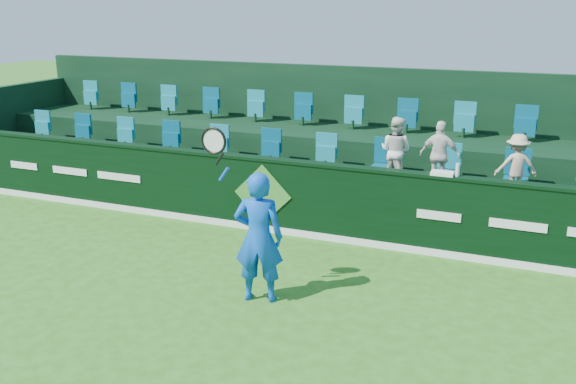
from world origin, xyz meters
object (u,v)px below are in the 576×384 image
at_px(spectator_right, 516,166).
at_px(towel, 442,173).
at_px(drinks_bottle, 458,170).
at_px(spectator_left, 396,151).
at_px(tennis_player, 258,236).
at_px(spectator_middle, 440,155).

bearing_deg(spectator_right, towel, 29.68).
height_order(towel, drinks_bottle, drinks_bottle).
xyz_separation_m(spectator_left, towel, (1.02, -1.12, -0.04)).
bearing_deg(drinks_bottle, spectator_left, 138.18).
height_order(tennis_player, towel, tennis_player).
distance_m(tennis_player, spectator_left, 3.91).
xyz_separation_m(spectator_middle, drinks_bottle, (0.46, -1.12, 0.05)).
relative_size(spectator_middle, spectator_right, 1.12).
bearing_deg(spectator_right, spectator_left, -17.29).
bearing_deg(towel, spectator_right, 46.96).
distance_m(spectator_right, drinks_bottle, 1.39).
bearing_deg(spectator_right, spectator_middle, -17.29).
bearing_deg(spectator_right, drinks_bottle, 36.64).
bearing_deg(spectator_left, tennis_player, 91.57).
distance_m(tennis_player, towel, 3.34).
height_order(spectator_left, spectator_right, spectator_left).
distance_m(spectator_middle, towel, 1.14).
bearing_deg(tennis_player, spectator_middle, 64.79).
xyz_separation_m(spectator_right, towel, (-1.05, -1.12, 0.04)).
relative_size(tennis_player, towel, 7.06).
bearing_deg(towel, tennis_player, -127.22).
height_order(tennis_player, spectator_right, tennis_player).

